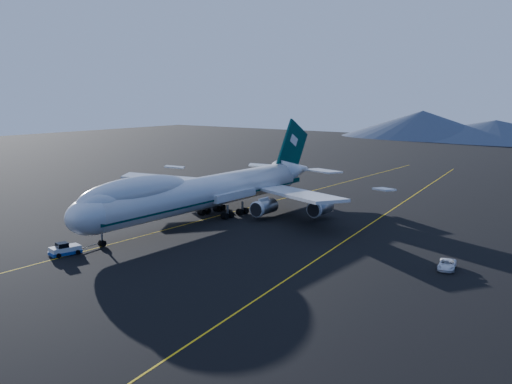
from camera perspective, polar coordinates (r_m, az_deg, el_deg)
The scene contains 6 objects.
ground at distance 117.73m, azimuth -4.99°, elevation -2.70°, with size 500.00×500.00×0.00m, color black.
taxiway_line_main at distance 117.73m, azimuth -4.99°, elevation -2.69°, with size 0.25×220.00×0.01m, color yellow.
taxiway_line_side at distance 109.57m, azimuth 10.46°, elevation -3.78°, with size 0.25×200.00×0.01m, color yellow.
boeing_747 at distance 116.63m, azimuth -5.02°, elevation 0.09°, with size 59.62×72.43×19.37m.
pushback_tug at distance 96.75m, azimuth -18.54°, elevation -5.57°, with size 3.59×5.22×2.09m.
service_van at distance 88.89m, azimuth 18.56°, elevation -6.90°, with size 2.36×5.13×1.42m, color white.
Camera 1 is at (76.23, -85.98, 25.62)m, focal length 40.00 mm.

